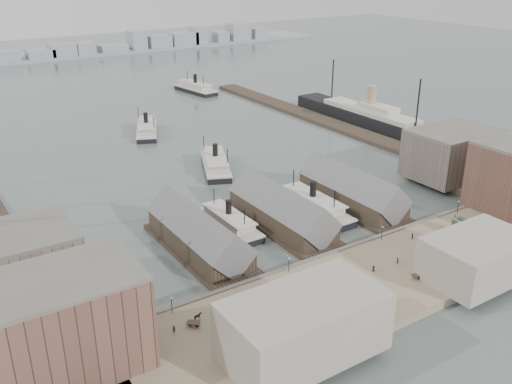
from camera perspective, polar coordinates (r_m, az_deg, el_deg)
ground at (r=149.09m, az=6.35°, el=-5.88°), size 900.00×900.00×0.00m
quay at (r=136.00m, az=11.74°, el=-8.81°), size 180.00×30.00×2.00m
seawall at (r=145.11m, az=7.67°, el=-6.29°), size 180.00×1.20×2.30m
east_wharf at (r=259.81m, az=7.24°, el=6.90°), size 10.00×180.00×1.60m
ferry_shed_west at (r=146.67m, az=-5.73°, el=-4.31°), size 14.00×42.00×12.60m
ferry_shed_center at (r=158.89m, az=2.59°, el=-1.99°), size 14.00×42.00×12.60m
ferry_shed_east at (r=174.16m, az=9.57°, el=-0.00°), size 14.00×42.00×12.60m
warehouse_west_front at (r=107.51m, az=-19.87°, el=-12.82°), size 32.00×18.00×18.00m
warehouse_west_back at (r=134.07m, az=-23.01°, el=-6.84°), size 26.00×20.00×14.00m
warehouse_east_back at (r=200.86m, az=18.96°, el=3.65°), size 28.00×20.00×15.00m
street_bldg_center at (r=140.39m, az=21.28°, el=-6.12°), size 24.00×16.00×10.00m
street_bldg_west at (r=107.71m, az=4.81°, el=-13.22°), size 30.00×16.00×12.00m
lamp_post_far_w at (r=120.93m, az=-8.44°, el=-10.84°), size 0.44×0.44×3.92m
lamp_post_near_w at (r=133.84m, az=3.31°, el=-7.03°), size 0.44×0.44×3.92m
lamp_post_near_e at (r=151.66m, az=12.52°, el=-3.79°), size 0.44×0.44×3.92m
lamp_post_far_e at (r=172.88m, az=19.57°, el=-1.21°), size 0.44×0.44×3.92m
far_shore at (r=446.88m, az=-22.65°, el=12.45°), size 500.00×40.00×15.72m
ferry_docked_west at (r=158.87m, az=-2.73°, el=-2.99°), size 7.67×25.58×9.13m
ferry_docked_east at (r=168.87m, az=5.66°, el=-1.33°), size 8.88×29.62×10.58m
ferry_open_near at (r=202.43m, az=-4.06°, el=2.87°), size 19.13×29.53×10.17m
ferry_open_mid at (r=247.33m, az=-10.89°, el=6.22°), size 18.69×28.67×9.88m
ferry_open_far at (r=320.68m, az=-6.06°, el=10.31°), size 12.98×30.61×10.59m
ocean_steamer at (r=259.79m, az=11.34°, el=7.33°), size 12.24×89.44×17.89m
tram at (r=159.71m, az=20.65°, el=-3.67°), size 3.28×10.95×3.86m
horse_cart_left at (r=118.94m, az=-5.95°, el=-12.45°), size 4.38×4.04×1.54m
horse_cart_center at (r=127.26m, az=4.04°, el=-9.78°), size 4.80×1.54×1.49m
horse_cart_right at (r=138.64m, az=16.26°, el=-7.78°), size 4.74×2.25×1.54m
pedestrian_0 at (r=116.43m, az=-8.21°, el=-13.42°), size 0.67×0.53×1.72m
pedestrian_1 at (r=115.40m, az=0.33°, el=-13.56°), size 0.81×0.91×1.56m
pedestrian_2 at (r=127.45m, az=2.40°, el=-9.62°), size 0.96×1.31×1.81m
pedestrian_3 at (r=123.23m, az=9.11°, el=-11.19°), size 1.05×0.45×1.79m
pedestrian_4 at (r=137.83m, az=11.67°, el=-7.48°), size 0.93×0.85×1.59m
pedestrian_5 at (r=142.14m, az=13.99°, el=-6.68°), size 0.76×0.65×1.76m
pedestrian_6 at (r=154.95m, az=15.34°, el=-4.28°), size 0.85×0.71×1.58m
pedestrian_7 at (r=157.03m, az=21.50°, el=-4.70°), size 0.68×1.18×1.81m
pedestrian_8 at (r=168.51m, az=19.27°, el=-2.47°), size 1.13×0.63×1.81m
pedestrian_10 at (r=134.31m, az=6.37°, el=-7.97°), size 0.85×0.95×1.61m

